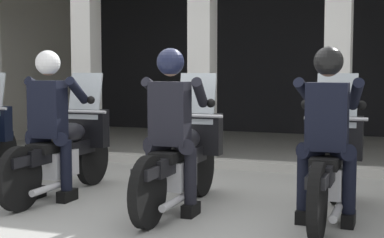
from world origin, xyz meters
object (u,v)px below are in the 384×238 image
police_officer_center (171,117)px  police_officer_right (328,120)px  police_officer_left (50,112)px  motorcycle_left (65,150)px  motorcycle_right (331,164)px  motorcycle_center (182,158)px

police_officer_center → police_officer_right: bearing=-8.2°
police_officer_left → police_officer_right: size_ratio=1.00×
motorcycle_left → motorcycle_right: bearing=-6.2°
police_officer_center → motorcycle_right: 1.56m
police_officer_left → police_officer_center: size_ratio=1.00×
police_officer_right → police_officer_center: bearing=171.7°
police_officer_left → motorcycle_right: police_officer_left is taller
motorcycle_center → police_officer_left: bearing=172.3°
motorcycle_left → police_officer_center: police_officer_center is taller
motorcycle_left → motorcycle_right: (2.87, 0.03, 0.00)m
police_officer_left → police_officer_right: 2.87m
motorcycle_right → police_officer_left: bearing=171.9°
police_officer_left → police_officer_center: same height
motorcycle_left → police_officer_left: 0.52m
motorcycle_right → motorcycle_center: bearing=171.7°
motorcycle_right → police_officer_right: police_officer_right is taller
motorcycle_center → police_officer_center: size_ratio=1.29×
motorcycle_center → police_officer_center: bearing=-104.4°
police_officer_center → motorcycle_left: bearing=150.1°
motorcycle_left → police_officer_right: 2.92m
motorcycle_center → motorcycle_right: 1.44m
police_officer_left → police_officer_right: bearing=-6.2°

